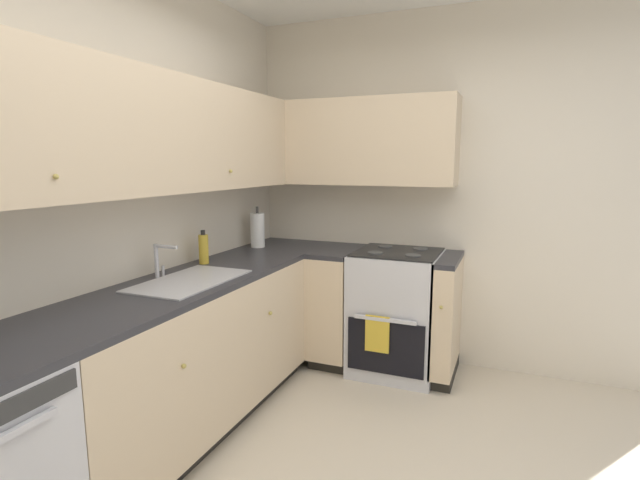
# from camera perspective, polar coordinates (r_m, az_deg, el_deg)

# --- Properties ---
(wall_back) EXTENTS (4.07, 0.05, 2.68)m
(wall_back) POSITION_cam_1_polar(r_m,az_deg,el_deg) (2.66, -27.39, 3.32)
(wall_back) COLOR beige
(wall_back) RESTS_ON ground_plane
(wall_right) EXTENTS (0.05, 3.28, 2.68)m
(wall_right) POSITION_cam_1_polar(r_m,az_deg,el_deg) (3.75, 16.12, 5.44)
(wall_right) COLOR beige
(wall_right) RESTS_ON ground_plane
(lower_cabinets_back) EXTENTS (1.94, 0.62, 0.87)m
(lower_cabinets_back) POSITION_cam_1_polar(r_m,az_deg,el_deg) (2.95, -15.51, -13.59)
(lower_cabinets_back) COLOR beige
(lower_cabinets_back) RESTS_ON ground_plane
(countertop_back) EXTENTS (3.15, 0.60, 0.03)m
(countertop_back) POSITION_cam_1_polar(r_m,az_deg,el_deg) (2.80, -15.89, -5.10)
(countertop_back) COLOR #2D2D33
(countertop_back) RESTS_ON lower_cabinets_back
(lower_cabinets_right) EXTENTS (0.62, 1.07, 0.87)m
(lower_cabinets_right) POSITION_cam_1_polar(r_m,az_deg,el_deg) (3.71, 6.20, -8.47)
(lower_cabinets_right) COLOR beige
(lower_cabinets_right) RESTS_ON ground_plane
(countertop_right) EXTENTS (0.60, 1.07, 0.03)m
(countertop_right) POSITION_cam_1_polar(r_m,az_deg,el_deg) (3.60, 6.31, -1.65)
(countertop_right) COLOR #2D2D33
(countertop_right) RESTS_ON lower_cabinets_right
(oven_range) EXTENTS (0.68, 0.62, 1.06)m
(oven_range) POSITION_cam_1_polar(r_m,az_deg,el_deg) (3.67, 9.16, -8.37)
(oven_range) COLOR silver
(oven_range) RESTS_ON ground_plane
(upper_cabinets_back) EXTENTS (2.83, 0.34, 0.64)m
(upper_cabinets_back) POSITION_cam_1_polar(r_m,az_deg,el_deg) (2.69, -21.23, 11.86)
(upper_cabinets_back) COLOR beige
(upper_cabinets_right) EXTENTS (0.32, 1.60, 0.64)m
(upper_cabinets_right) POSITION_cam_1_polar(r_m,az_deg,el_deg) (3.74, 3.66, 11.57)
(upper_cabinets_right) COLOR beige
(sink) EXTENTS (0.69, 0.40, 0.10)m
(sink) POSITION_cam_1_polar(r_m,az_deg,el_deg) (2.80, -15.27, -5.58)
(sink) COLOR #B7B7BC
(sink) RESTS_ON countertop_back
(faucet) EXTENTS (0.07, 0.16, 0.20)m
(faucet) POSITION_cam_1_polar(r_m,az_deg,el_deg) (2.89, -18.60, -2.00)
(faucet) COLOR silver
(faucet) RESTS_ON countertop_back
(soap_bottle) EXTENTS (0.06, 0.06, 0.22)m
(soap_bottle) POSITION_cam_1_polar(r_m,az_deg,el_deg) (3.22, -13.77, -1.02)
(soap_bottle) COLOR gold
(soap_bottle) RESTS_ON countertop_back
(paper_towel_roll) EXTENTS (0.11, 0.11, 0.33)m
(paper_towel_roll) POSITION_cam_1_polar(r_m,az_deg,el_deg) (3.77, -7.49, 1.19)
(paper_towel_roll) COLOR white
(paper_towel_roll) RESTS_ON countertop_back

